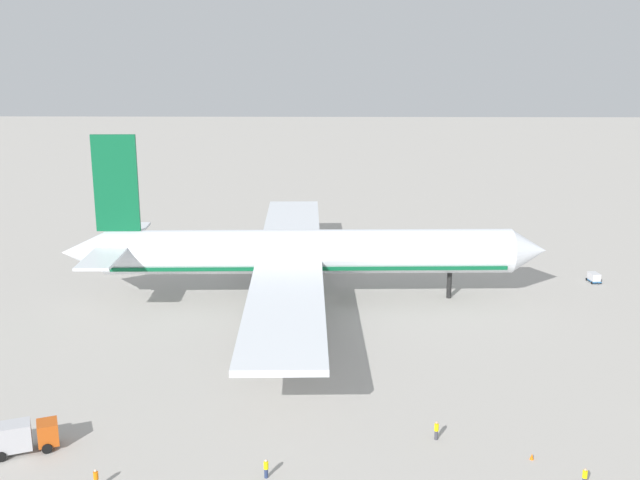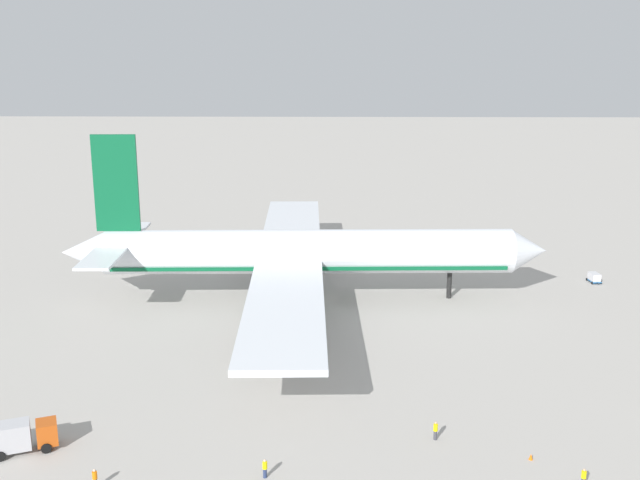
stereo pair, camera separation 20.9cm
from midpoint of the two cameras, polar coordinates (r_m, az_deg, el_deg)
name	(u,v)px [view 2 (the right image)]	position (r m, az deg, el deg)	size (l,w,h in m)	color
ground_plane	(310,298)	(106.63, -0.74, -4.46)	(600.00, 600.00, 0.00)	#ADA8A0
airliner	(300,253)	(104.70, -1.51, -0.98)	(67.77, 77.78, 23.23)	silver
service_truck_3	(20,436)	(72.38, -21.73, -13.64)	(6.16, 4.10, 2.81)	#BF4C14
baggage_cart_0	(594,277)	(121.06, 20.14, -2.68)	(1.77, 3.08, 1.44)	#26598C
ground_worker_0	(435,430)	(70.49, 8.85, -14.09)	(0.54, 0.54, 1.77)	#3F3F47
ground_worker_1	(584,478)	(66.64, 19.47, -16.65)	(0.47, 0.47, 1.65)	navy
ground_worker_2	(95,478)	(65.54, -16.62, -16.95)	(0.45, 0.45, 1.68)	navy
ground_worker_3	(265,468)	(64.49, -4.11, -16.90)	(0.44, 0.44, 1.65)	navy
traffic_cone_0	(130,250)	(135.10, -14.21, -0.75)	(0.36, 0.36, 0.55)	orange
traffic_cone_2	(531,457)	(69.44, 15.80, -15.55)	(0.36, 0.36, 0.55)	orange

